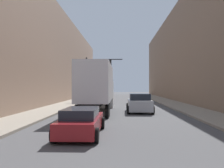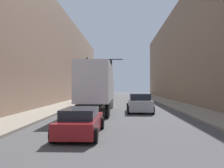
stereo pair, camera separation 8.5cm
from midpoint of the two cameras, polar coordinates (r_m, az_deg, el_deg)
The scene contains 8 objects.
sidewalk_right at distance 33.72m, azimuth 13.49°, elevation -4.33°, with size 3.02×80.00×0.15m.
sidewalk_left at distance 33.74m, azimuth -9.60°, elevation -4.33°, with size 3.02×80.00×0.15m.
building_right at distance 35.18m, azimuth 20.74°, elevation 7.68°, with size 6.00×80.00×14.64m.
building_left at distance 35.12m, azimuth -16.85°, elevation 6.56°, with size 6.00×80.00×13.28m.
semi_truck at distance 22.68m, azimuth -3.35°, elevation -0.52°, with size 2.48×11.95×4.16m.
sedan_car at distance 12.08m, azimuth -7.21°, elevation -8.54°, with size 1.95×4.75×1.28m.
suv_car at distance 22.43m, azimuth 6.15°, elevation -4.40°, with size 2.24×4.43×1.67m.
traffic_signal_gantry at distance 36.97m, azimuth -4.07°, elevation 2.86°, with size 5.42×0.35×6.60m.
Camera 1 is at (0.00, -2.98, 2.30)m, focal length 40.00 mm.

